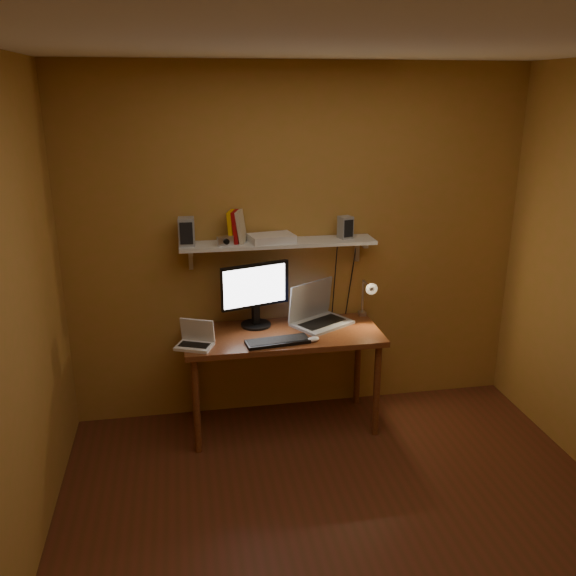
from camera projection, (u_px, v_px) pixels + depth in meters
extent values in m
cube|color=#532315|center=(353.00, 541.00, 3.42)|extent=(3.40, 3.20, 0.02)
cube|color=silver|center=(373.00, 40.00, 2.60)|extent=(3.40, 3.20, 0.02)
cube|color=#A36A32|center=(299.00, 246.00, 4.52)|extent=(3.40, 0.02, 2.60)
cube|color=#A36A32|center=(550.00, 561.00, 1.51)|extent=(3.40, 0.02, 2.60)
cube|color=brown|center=(283.00, 335.00, 4.36)|extent=(1.40, 0.60, 0.04)
cylinder|color=brown|center=(196.00, 406.00, 4.14)|extent=(0.05, 0.05, 0.71)
cylinder|color=brown|center=(377.00, 390.00, 4.36)|extent=(0.05, 0.05, 0.71)
cylinder|color=brown|center=(194.00, 375.00, 4.59)|extent=(0.05, 0.05, 0.71)
cylinder|color=brown|center=(358.00, 362.00, 4.81)|extent=(0.05, 0.05, 0.71)
cube|color=silver|center=(278.00, 243.00, 4.34)|extent=(1.40, 0.25, 0.02)
cube|color=silver|center=(191.00, 257.00, 4.37)|extent=(0.03, 0.03, 0.18)
cube|color=silver|center=(357.00, 249.00, 4.58)|extent=(0.03, 0.03, 0.18)
cylinder|color=black|center=(256.00, 325.00, 4.48)|extent=(0.28, 0.28, 0.02)
cube|color=black|center=(256.00, 314.00, 4.45)|extent=(0.06, 0.05, 0.16)
cube|color=black|center=(255.00, 285.00, 4.38)|extent=(0.51, 0.18, 0.32)
cube|color=white|center=(256.00, 286.00, 4.37)|extent=(0.46, 0.15, 0.28)
cube|color=gray|center=(322.00, 323.00, 4.50)|extent=(0.50, 0.46, 0.02)
cube|color=black|center=(322.00, 322.00, 4.49)|extent=(0.38, 0.31, 0.00)
cube|color=gray|center=(310.00, 300.00, 4.54)|extent=(0.37, 0.25, 0.29)
cube|color=#111537|center=(310.00, 300.00, 4.54)|extent=(0.32, 0.21, 0.24)
cube|color=silver|center=(194.00, 346.00, 4.10)|extent=(0.28, 0.24, 0.02)
cube|color=black|center=(194.00, 345.00, 4.09)|extent=(0.22, 0.16, 0.00)
cube|color=silver|center=(197.00, 330.00, 4.13)|extent=(0.23, 0.13, 0.16)
cube|color=black|center=(197.00, 330.00, 4.13)|extent=(0.20, 0.10, 0.14)
cube|color=black|center=(278.00, 342.00, 4.17)|extent=(0.45, 0.20, 0.02)
ellipsoid|color=silver|center=(313.00, 339.00, 4.20)|extent=(0.10, 0.08, 0.03)
cube|color=silver|center=(362.00, 316.00, 4.69)|extent=(0.05, 0.06, 0.08)
cylinder|color=silver|center=(363.00, 298.00, 4.64)|extent=(0.02, 0.02, 0.28)
cylinder|color=silver|center=(367.00, 284.00, 4.52)|extent=(0.01, 0.16, 0.01)
cone|color=silver|center=(370.00, 287.00, 4.45)|extent=(0.09, 0.09, 0.09)
sphere|color=#FFE0A5|center=(371.00, 288.00, 4.43)|extent=(0.04, 0.04, 0.04)
cube|color=gray|center=(187.00, 232.00, 4.19)|extent=(0.11, 0.11, 0.20)
cube|color=gray|center=(345.00, 227.00, 4.40)|extent=(0.11, 0.11, 0.16)
cube|color=#D08F04|center=(232.00, 227.00, 4.27)|extent=(0.09, 0.16, 0.23)
cube|color=maroon|center=(237.00, 227.00, 4.28)|extent=(0.09, 0.16, 0.23)
cube|color=#BCAD90|center=(241.00, 226.00, 4.28)|extent=(0.10, 0.16, 0.23)
cube|color=silver|center=(225.00, 241.00, 4.21)|extent=(0.12, 0.06, 0.07)
cylinder|color=black|center=(225.00, 242.00, 4.19)|extent=(0.04, 0.03, 0.04)
cube|color=silver|center=(272.00, 238.00, 4.32)|extent=(0.34, 0.26, 0.05)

